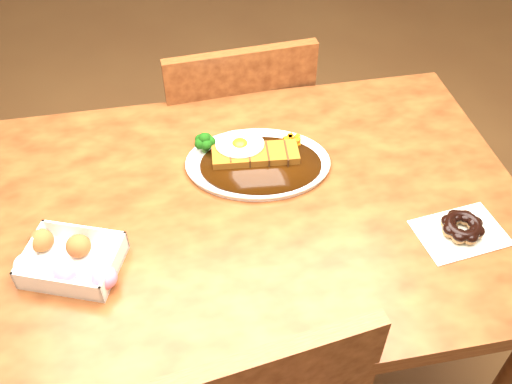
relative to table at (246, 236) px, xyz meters
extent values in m
plane|color=brown|center=(0.00, 0.00, -0.65)|extent=(6.00, 6.00, 0.00)
cube|color=#471E0E|center=(0.00, 0.00, 0.08)|extent=(1.20, 0.80, 0.04)
cylinder|color=#471E0E|center=(-0.54, 0.34, -0.30)|extent=(0.06, 0.06, 0.71)
cylinder|color=#471E0E|center=(0.54, 0.34, -0.30)|extent=(0.06, 0.06, 0.71)
cube|color=#471E0E|center=(0.05, 0.60, -0.22)|extent=(0.45, 0.45, 0.04)
cylinder|color=#471E0E|center=(0.21, 0.78, -0.45)|extent=(0.04, 0.04, 0.41)
cylinder|color=#471E0E|center=(-0.13, 0.76, -0.45)|extent=(0.04, 0.04, 0.41)
cylinder|color=#471E0E|center=(0.23, 0.44, -0.45)|extent=(0.04, 0.04, 0.41)
cylinder|color=#471E0E|center=(-0.11, 0.42, -0.45)|extent=(0.04, 0.04, 0.41)
cube|color=#471E0E|center=(0.06, 0.41, 0.02)|extent=(0.40, 0.06, 0.40)
ellipsoid|color=white|center=(0.05, 0.12, 0.11)|extent=(0.35, 0.28, 0.01)
ellipsoid|color=black|center=(0.05, 0.10, 0.12)|extent=(0.30, 0.23, 0.01)
cube|color=#6B380C|center=(0.05, 0.12, 0.13)|extent=(0.20, 0.09, 0.02)
ellipsoid|color=white|center=(0.02, 0.15, 0.14)|extent=(0.12, 0.11, 0.01)
ellipsoid|color=#FFB214|center=(0.02, 0.15, 0.14)|extent=(0.04, 0.04, 0.02)
cube|color=white|center=(-0.35, -0.10, 0.12)|extent=(0.21, 0.19, 0.05)
ellipsoid|color=beige|center=(-0.43, -0.10, 0.13)|extent=(0.05, 0.05, 0.04)
ellipsoid|color=pink|center=(-0.36, -0.13, 0.13)|extent=(0.05, 0.05, 0.04)
ellipsoid|color=pink|center=(-0.29, -0.16, 0.13)|extent=(0.05, 0.05, 0.04)
ellipsoid|color=brown|center=(-0.41, -0.04, 0.13)|extent=(0.05, 0.05, 0.04)
ellipsoid|color=brown|center=(-0.34, -0.07, 0.13)|extent=(0.05, 0.05, 0.04)
cube|color=silver|center=(0.41, -0.16, 0.10)|extent=(0.19, 0.14, 0.00)
torus|color=olive|center=(0.41, -0.16, 0.12)|extent=(0.09, 0.09, 0.03)
torus|color=black|center=(0.41, -0.16, 0.12)|extent=(0.08, 0.08, 0.02)
camera|label=1|loc=(-0.13, -0.82, 0.97)|focal=40.00mm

